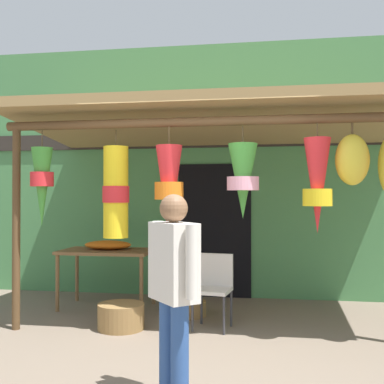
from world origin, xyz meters
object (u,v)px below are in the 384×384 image
Objects in this scene: folding_chair at (214,284)px; wicker_basket_by_table at (121,316)px; display_table at (107,256)px; customer_foreground at (174,281)px; flower_heap_on_table at (109,245)px; wicker_basket_spare at (189,308)px.

folding_chair is 1.59× the size of wicker_basket_by_table.
customer_foreground is (1.50, -2.82, 0.19)m from display_table.
flower_heap_on_table is at bearing 92.11° from display_table.
customer_foreground reaches higher than wicker_basket_spare.
customer_foreground reaches higher than display_table.
display_table is 2.79× the size of wicker_basket_spare.
flower_heap_on_table is 1.37m from wicker_basket_by_table.
wicker_basket_spare is at bearing 97.25° from customer_foreground.
display_table is 0.81× the size of customer_foreground.
wicker_basket_spare is at bearing -16.34° from flower_heap_on_table.
wicker_basket_spare is (1.17, -0.34, -0.75)m from flower_heap_on_table.
flower_heap_on_table is 1.47× the size of wicker_basket_spare.
wicker_basket_spare is at bearing 128.43° from folding_chair.
folding_chair is 0.55× the size of customer_foreground.
flower_heap_on_table is 0.78× the size of folding_chair.
folding_chair is 1.89× the size of wicker_basket_spare.
wicker_basket_by_table reaches higher than wicker_basket_spare.
folding_chair is (1.55, -0.75, -0.20)m from display_table.
display_table reaches higher than wicker_basket_by_table.
wicker_basket_spare is (1.17, -0.27, -0.60)m from display_table.
folding_chair reaches higher than wicker_basket_by_table.
folding_chair is at bearing 12.98° from wicker_basket_by_table.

